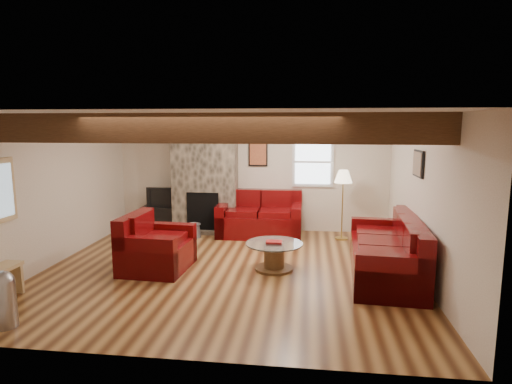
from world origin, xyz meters
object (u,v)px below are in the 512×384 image
coffee_table (274,256)px  television (165,197)px  armchair_red (157,242)px  floor_lamp (343,180)px  tv_cabinet (165,218)px  sofa_three (385,247)px  loveseat (260,214)px

coffee_table → television: television is taller
armchair_red → floor_lamp: size_ratio=0.78×
coffee_table → television: bearing=137.5°
coffee_table → tv_cabinet: size_ratio=0.90×
armchair_red → tv_cabinet: 2.78m
armchair_red → television: (-0.78, 2.66, 0.28)m
television → floor_lamp: size_ratio=0.54×
sofa_three → floor_lamp: size_ratio=1.66×
tv_cabinet → television: television is taller
coffee_table → television: 3.68m
loveseat → television: bearing=171.9°
sofa_three → tv_cabinet: sofa_three is taller
tv_cabinet → television: size_ratio=1.33×
coffee_table → tv_cabinet: (-2.68, 2.46, 0.03)m
armchair_red → coffee_table: (1.90, 0.20, -0.23)m
television → floor_lamp: floor_lamp is taller
coffee_table → floor_lamp: size_ratio=0.64×
sofa_three → loveseat: bearing=-130.6°
tv_cabinet → television: (0.00, 0.00, 0.48)m
armchair_red → coffee_table: armchair_red is taller
loveseat → armchair_red: 2.75m
television → tv_cabinet: bearing=0.0°
floor_lamp → loveseat: bearing=177.0°
coffee_table → floor_lamp: bearing=59.1°
sofa_three → coffee_table: sofa_three is taller
sofa_three → television: (-4.43, 2.51, 0.28)m
tv_cabinet → television: bearing=0.0°
floor_lamp → sofa_three: bearing=-76.4°
loveseat → tv_cabinet: loveseat is taller
sofa_three → loveseat: size_ratio=1.35×
coffee_table → armchair_red: bearing=-174.1°
coffee_table → tv_cabinet: bearing=137.5°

